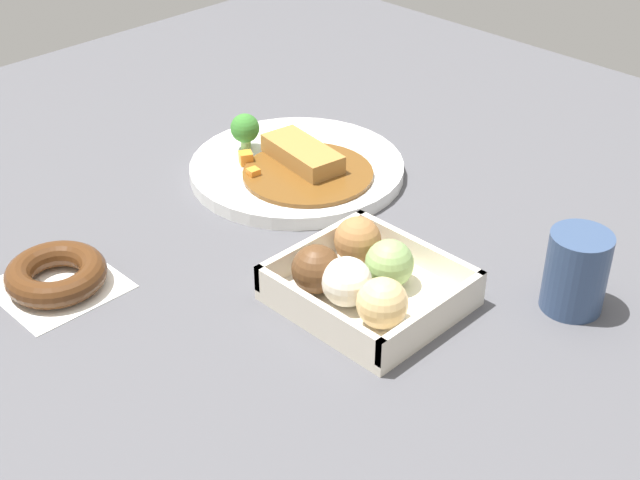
% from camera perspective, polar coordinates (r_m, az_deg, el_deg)
% --- Properties ---
extents(ground_plane, '(1.60, 1.60, 0.00)m').
position_cam_1_polar(ground_plane, '(1.01, -1.75, -2.07)').
color(ground_plane, '#4C4C51').
extents(curry_plate, '(0.29, 0.29, 0.07)m').
position_cam_1_polar(curry_plate, '(1.20, -1.53, 4.73)').
color(curry_plate, white).
rests_on(curry_plate, ground_plane).
extents(donut_box, '(0.18, 0.17, 0.07)m').
position_cam_1_polar(donut_box, '(0.95, 2.75, -2.54)').
color(donut_box, beige).
rests_on(donut_box, ground_plane).
extents(chocolate_ring_donut, '(0.13, 0.13, 0.03)m').
position_cam_1_polar(chocolate_ring_donut, '(1.02, -16.50, -2.15)').
color(chocolate_ring_donut, white).
rests_on(chocolate_ring_donut, ground_plane).
extents(coffee_mug, '(0.07, 0.07, 0.09)m').
position_cam_1_polar(coffee_mug, '(0.97, 16.04, -1.95)').
color(coffee_mug, '#33476B').
rests_on(coffee_mug, ground_plane).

